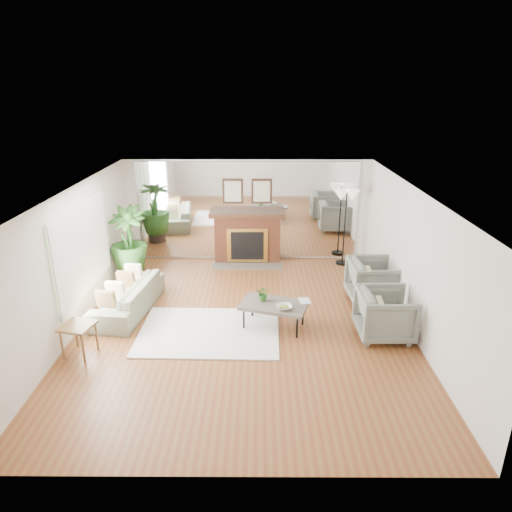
{
  "coord_description": "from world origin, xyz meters",
  "views": [
    {
      "loc": [
        0.26,
        -7.45,
        4.17
      ],
      "look_at": [
        0.22,
        0.6,
        1.14
      ],
      "focal_mm": 32.0,
      "sensor_mm": 36.0,
      "label": 1
    }
  ],
  "objects_px": {
    "armchair_front": "(385,314)",
    "potted_ficus": "(129,242)",
    "coffee_table": "(274,306)",
    "floor_lamp": "(346,201)",
    "sofa": "(128,297)",
    "side_table": "(78,330)",
    "fireplace": "(247,236)",
    "armchair_back": "(373,281)"
  },
  "relations": [
    {
      "from": "armchair_front",
      "to": "side_table",
      "type": "height_order",
      "value": "armchair_front"
    },
    {
      "from": "side_table",
      "to": "potted_ficus",
      "type": "relative_size",
      "value": 0.34
    },
    {
      "from": "potted_ficus",
      "to": "coffee_table",
      "type": "bearing_deg",
      "value": -34.34
    },
    {
      "from": "floor_lamp",
      "to": "coffee_table",
      "type": "bearing_deg",
      "value": -119.65
    },
    {
      "from": "coffee_table",
      "to": "fireplace",
      "type": "bearing_deg",
      "value": 99.37
    },
    {
      "from": "side_table",
      "to": "potted_ficus",
      "type": "height_order",
      "value": "potted_ficus"
    },
    {
      "from": "potted_ficus",
      "to": "floor_lamp",
      "type": "bearing_deg",
      "value": 11.62
    },
    {
      "from": "potted_ficus",
      "to": "floor_lamp",
      "type": "relative_size",
      "value": 0.92
    },
    {
      "from": "side_table",
      "to": "floor_lamp",
      "type": "distance_m",
      "value": 6.56
    },
    {
      "from": "fireplace",
      "to": "armchair_back",
      "type": "height_order",
      "value": "fireplace"
    },
    {
      "from": "coffee_table",
      "to": "armchair_front",
      "type": "distance_m",
      "value": 1.95
    },
    {
      "from": "coffee_table",
      "to": "sofa",
      "type": "xyz_separation_m",
      "value": [
        -2.82,
        0.62,
        -0.13
      ]
    },
    {
      "from": "fireplace",
      "to": "armchair_back",
      "type": "relative_size",
      "value": 2.13
    },
    {
      "from": "sofa",
      "to": "potted_ficus",
      "type": "distance_m",
      "value": 1.68
    },
    {
      "from": "coffee_table",
      "to": "armchair_back",
      "type": "distance_m",
      "value": 2.33
    },
    {
      "from": "sofa",
      "to": "armchair_front",
      "type": "bearing_deg",
      "value": 86.27
    },
    {
      "from": "armchair_front",
      "to": "potted_ficus",
      "type": "distance_m",
      "value": 5.67
    },
    {
      "from": "armchair_front",
      "to": "sofa",
      "type": "bearing_deg",
      "value": 78.17
    },
    {
      "from": "armchair_front",
      "to": "armchair_back",
      "type": "bearing_deg",
      "value": -5.6
    },
    {
      "from": "armchair_back",
      "to": "potted_ficus",
      "type": "relative_size",
      "value": 0.56
    },
    {
      "from": "floor_lamp",
      "to": "fireplace",
      "type": "bearing_deg",
      "value": 176.13
    },
    {
      "from": "fireplace",
      "to": "coffee_table",
      "type": "height_order",
      "value": "fireplace"
    },
    {
      "from": "coffee_table",
      "to": "side_table",
      "type": "height_order",
      "value": "side_table"
    },
    {
      "from": "coffee_table",
      "to": "armchair_back",
      "type": "relative_size",
      "value": 1.38
    },
    {
      "from": "potted_ficus",
      "to": "fireplace",
      "type": "bearing_deg",
      "value": 24.36
    },
    {
      "from": "sofa",
      "to": "side_table",
      "type": "bearing_deg",
      "value": -6.46
    },
    {
      "from": "coffee_table",
      "to": "armchair_back",
      "type": "xyz_separation_m",
      "value": [
        2.05,
        1.11,
        0.01
      ]
    },
    {
      "from": "armchair_front",
      "to": "floor_lamp",
      "type": "bearing_deg",
      "value": 1.38
    },
    {
      "from": "armchair_back",
      "to": "floor_lamp",
      "type": "xyz_separation_m",
      "value": [
        -0.25,
        2.06,
        1.15
      ]
    },
    {
      "from": "armchair_front",
      "to": "potted_ficus",
      "type": "relative_size",
      "value": 0.55
    },
    {
      "from": "potted_ficus",
      "to": "armchair_back",
      "type": "bearing_deg",
      "value": -11.37
    },
    {
      "from": "coffee_table",
      "to": "floor_lamp",
      "type": "relative_size",
      "value": 0.71
    },
    {
      "from": "side_table",
      "to": "floor_lamp",
      "type": "relative_size",
      "value": 0.31
    },
    {
      "from": "fireplace",
      "to": "coffee_table",
      "type": "distance_m",
      "value": 3.38
    },
    {
      "from": "armchair_back",
      "to": "side_table",
      "type": "relative_size",
      "value": 1.67
    },
    {
      "from": "fireplace",
      "to": "floor_lamp",
      "type": "height_order",
      "value": "fireplace"
    },
    {
      "from": "armchair_front",
      "to": "potted_ficus",
      "type": "bearing_deg",
      "value": 63.42
    },
    {
      "from": "armchair_front",
      "to": "floor_lamp",
      "type": "xyz_separation_m",
      "value": [
        -0.12,
        3.48,
        1.16
      ]
    },
    {
      "from": "sofa",
      "to": "armchair_back",
      "type": "xyz_separation_m",
      "value": [
        4.87,
        0.48,
        0.14
      ]
    },
    {
      "from": "coffee_table",
      "to": "floor_lamp",
      "type": "height_order",
      "value": "floor_lamp"
    },
    {
      "from": "potted_ficus",
      "to": "sofa",
      "type": "bearing_deg",
      "value": -77.72
    },
    {
      "from": "armchair_back",
      "to": "armchair_front",
      "type": "height_order",
      "value": "armchair_back"
    }
  ]
}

